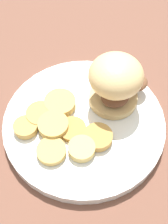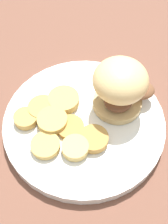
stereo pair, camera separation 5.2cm
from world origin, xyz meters
The scene contains 11 objects.
ground_plane centered at (0.00, 0.00, 0.00)m, with size 4.00×4.00×0.00m, color brown.
dinner_plate centered at (0.00, 0.00, 0.01)m, with size 0.28×0.28×0.02m.
sandwich centered at (0.07, 0.01, 0.07)m, with size 0.11×0.10×0.10m.
potato_round_0 centered at (-0.05, 0.01, 0.03)m, with size 0.05×0.05×0.02m, color tan.
potato_round_1 centered at (-0.03, -0.01, 0.03)m, with size 0.05×0.05×0.01m, color #BC8942.
potato_round_2 centered at (-0.06, 0.04, 0.03)m, with size 0.05×0.05×0.01m, color tan.
potato_round_3 centered at (-0.08, -0.03, 0.03)m, with size 0.05×0.05×0.01m, color tan.
potato_round_4 centered at (-0.02, 0.05, 0.03)m, with size 0.06×0.06×0.02m, color tan.
potato_round_5 centered at (0.00, -0.04, 0.03)m, with size 0.05×0.05×0.01m, color #BC8942.
potato_round_6 centered at (-0.03, -0.05, 0.03)m, with size 0.04×0.04×0.01m, color #DBB766.
potato_round_7 centered at (-0.09, 0.03, 0.03)m, with size 0.04×0.04×0.01m, color tan.
Camera 1 is at (-0.15, -0.25, 0.48)m, focal length 50.00 mm.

